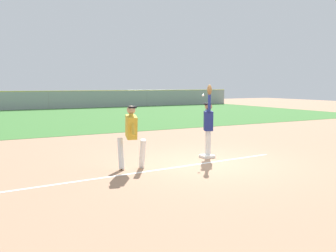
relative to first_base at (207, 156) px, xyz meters
The scene contains 11 objects.
ground_plane 0.67m from the first_base, 127.05° to the right, with size 78.42×78.42×0.00m, color tan.
outfield_grass 16.38m from the first_base, 91.41° to the left, with size 40.67×19.10×0.01m, color #3D7533.
chalk_foul_line 4.10m from the first_base, 167.32° to the right, with size 12.00×0.10×0.01m, color white.
first_base is the anchor object (origin of this frame).
fielder 1.08m from the first_base, 35.08° to the left, with size 0.52×0.84×2.28m.
runner 2.87m from the first_base, behind, with size 0.75×0.84×1.72m.
baseball 1.91m from the first_base, 131.63° to the left, with size 0.07×0.07×0.07m, color white.
outfield_fence 25.94m from the first_base, 90.89° to the left, with size 40.75×0.08×1.72m.
parked_car_silver 28.58m from the first_base, 91.00° to the left, with size 4.58×2.49×1.25m.
parked_car_blue 29.41m from the first_base, 78.85° to the left, with size 4.54×2.40×1.25m.
parked_car_black 30.62m from the first_base, 67.43° to the left, with size 4.52×2.35×1.25m.
Camera 1 is at (-5.88, -8.71, 2.27)m, focal length 38.43 mm.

